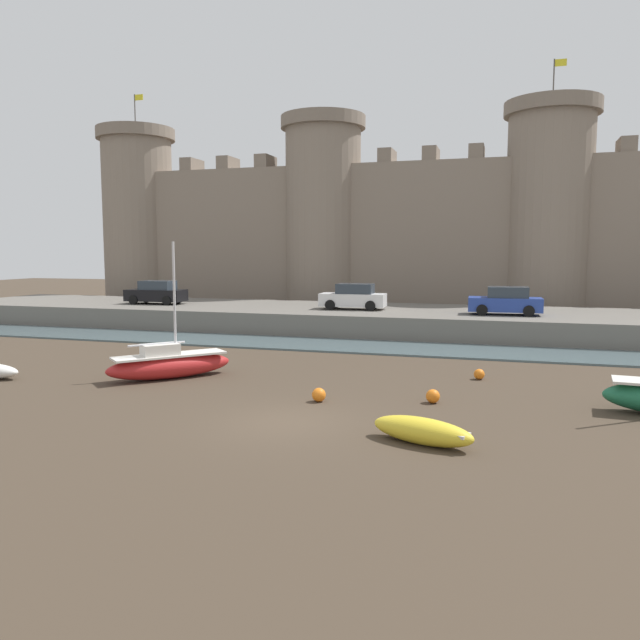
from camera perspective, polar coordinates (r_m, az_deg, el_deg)
ground_plane at (r=18.72m, az=-3.13°, el=-9.30°), size 160.00×160.00×0.00m
water_channel at (r=32.67m, az=5.81°, el=-2.50°), size 80.00×4.50×0.10m
quay_road at (r=39.66m, az=7.86°, el=-0.04°), size 64.68×10.00×1.38m
castle at (r=50.42m, az=10.00°, el=8.72°), size 59.58×6.90×18.94m
rowboat_foreground_centre at (r=16.80m, az=9.34°, el=-9.92°), size 3.00×1.78×0.69m
sailboat_near_channel_right at (r=25.54m, az=-13.62°, el=-3.93°), size 4.32×4.63×5.41m
mooring_buoy_near_shore at (r=21.22m, az=10.28°, el=-6.87°), size 0.47×0.47×0.47m
mooring_buoy_off_centre at (r=31.42m, az=-14.92°, el=-2.71°), size 0.45×0.45×0.45m
mooring_buoy_mid_mud at (r=21.06m, az=-0.11°, el=-6.86°), size 0.47×0.47×0.47m
mooring_buoy_near_channel at (r=25.43m, az=14.35°, el=-4.83°), size 0.42×0.42×0.42m
car_quay_centre_west at (r=39.42m, az=3.08°, el=2.11°), size 4.17×2.01×1.62m
car_quay_centre_east at (r=37.53m, az=16.62°, el=1.64°), size 4.17×2.01×1.62m
car_quay_east at (r=44.93m, az=-14.73°, el=2.43°), size 4.17×2.01×1.62m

